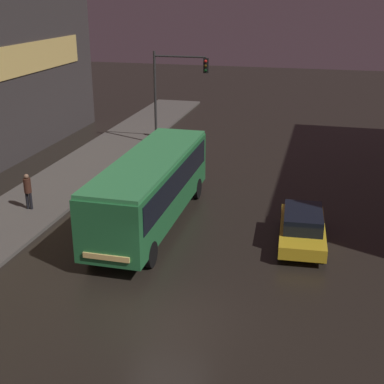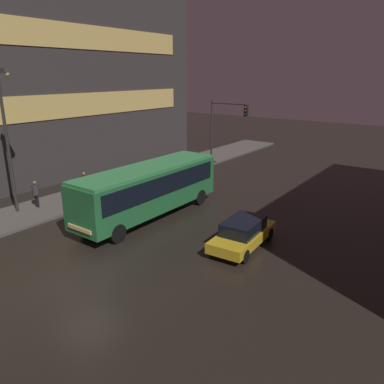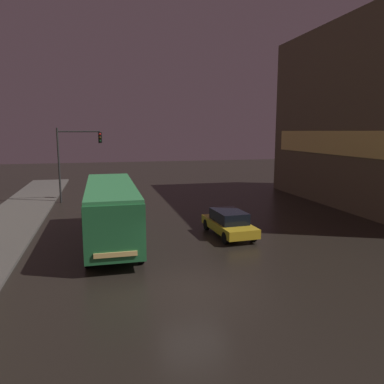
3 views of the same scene
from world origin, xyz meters
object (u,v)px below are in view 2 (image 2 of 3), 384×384
object	(u,v)px
pedestrian_near	(85,182)
street_lamp_sidewalk	(6,122)
bus_near	(149,186)
traffic_light_main	(224,123)
pedestrian_mid	(36,191)
car_taxi	(243,233)

from	to	relation	value
pedestrian_near	street_lamp_sidewalk	bearing A→B (deg)	-111.09
bus_near	traffic_light_main	bearing A→B (deg)	-78.40
bus_near	pedestrian_mid	distance (m)	7.44
pedestrian_near	pedestrian_mid	bearing A→B (deg)	-113.20
bus_near	street_lamp_sidewalk	bearing A→B (deg)	33.30
car_taxi	street_lamp_sidewalk	size ratio (longest dim) A/B	0.53
pedestrian_mid	street_lamp_sidewalk	world-z (taller)	street_lamp_sidewalk
traffic_light_main	street_lamp_sidewalk	distance (m)	17.37
street_lamp_sidewalk	car_taxi	bearing A→B (deg)	17.37
traffic_light_main	car_taxi	bearing A→B (deg)	-54.50
pedestrian_near	street_lamp_sidewalk	world-z (taller)	street_lamp_sidewalk
pedestrian_mid	car_taxi	bearing A→B (deg)	117.28
pedestrian_near	pedestrian_mid	world-z (taller)	pedestrian_mid
car_taxi	street_lamp_sidewalk	world-z (taller)	street_lamp_sidewalk
pedestrian_mid	pedestrian_near	bearing A→B (deg)	-177.01
pedestrian_mid	traffic_light_main	xyz separation A→B (m)	(4.13, 15.61, 3.00)
bus_near	street_lamp_sidewalk	distance (m)	8.86
traffic_light_main	pedestrian_mid	bearing A→B (deg)	-104.81
car_taxi	traffic_light_main	size ratio (longest dim) A/B	0.73
traffic_light_main	street_lamp_sidewalk	xyz separation A→B (m)	(-4.20, -16.79, 1.45)
pedestrian_near	pedestrian_mid	size ratio (longest dim) A/B	1.00
bus_near	street_lamp_sidewalk	world-z (taller)	street_lamp_sidewalk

